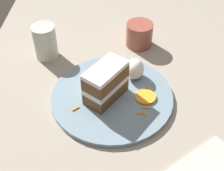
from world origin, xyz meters
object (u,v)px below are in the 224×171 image
Objects in this scene: plate at (112,97)px; coffee_mug at (139,34)px; orange_garnish at (145,97)px; drinking_glass at (46,44)px; cream_dollop at (134,69)px; cake_slice at (106,83)px.

plate is 0.24m from coffee_mug.
orange_garnish is 0.52× the size of drinking_glass.
plate is 0.09m from cream_dollop.
cake_slice is at bearing -19.97° from coffee_mug.
coffee_mug is (-0.23, 0.07, 0.03)m from plate.
cream_dollop is at bearing -159.19° from orange_garnish.
plate is 5.49× the size of cream_dollop.
cream_dollop is (-0.07, 0.05, 0.03)m from plate.
orange_garnish is 0.24m from coffee_mug.
plate is 2.47× the size of cake_slice.
cream_dollop is 0.26m from drinking_glass.
cake_slice is 0.11m from orange_garnish.
plate is at bearing -123.03° from cake_slice.
coffee_mug reaches higher than plate.
orange_garnish is (0.01, 0.08, 0.01)m from plate.
cake_slice is 0.25m from coffee_mug.
cake_slice is (0.01, -0.01, 0.05)m from plate.
cream_dollop is 0.08m from orange_garnish.
cream_dollop is at bearing -6.45° from coffee_mug.
cake_slice is at bearing -67.92° from plate.
cake_slice reaches higher than coffee_mug.
cake_slice reaches higher than plate.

